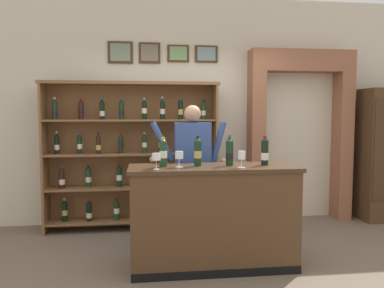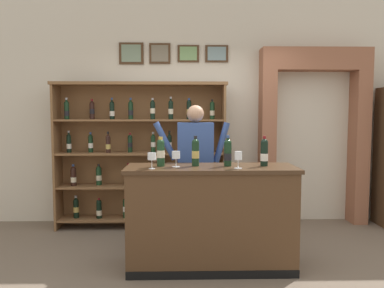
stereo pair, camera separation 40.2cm
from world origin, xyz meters
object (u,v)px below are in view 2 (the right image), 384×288
at_px(tasting_counter, 211,217).
at_px(tasting_bottle_chianti, 195,152).
at_px(tasting_bottle_grappa, 161,152).
at_px(shopkeeper, 195,160).
at_px(wine_shelf, 141,151).
at_px(wine_glass_spare, 238,157).
at_px(tasting_bottle_riserva, 264,152).
at_px(tasting_bottle_vin_santo, 228,152).
at_px(wine_glass_right, 176,156).
at_px(wine_glass_left, 152,157).

bearing_deg(tasting_counter, tasting_bottle_chianti, 168.27).
distance_m(tasting_bottle_grappa, tasting_bottle_chianti, 0.35).
bearing_deg(shopkeeper, wine_shelf, 130.53).
bearing_deg(tasting_bottle_chianti, wine_glass_spare, -24.59).
relative_size(wine_shelf, tasting_bottle_grappa, 7.90).
height_order(shopkeeper, tasting_bottle_grappa, shopkeeper).
relative_size(wine_shelf, shopkeeper, 1.40).
bearing_deg(shopkeeper, tasting_counter, -76.86).
bearing_deg(wine_glass_spare, tasting_bottle_riserva, 30.50).
bearing_deg(tasting_bottle_vin_santo, wine_shelf, 125.91).
relative_size(tasting_counter, wine_glass_right, 10.76).
height_order(wine_shelf, wine_glass_right, wine_shelf).
relative_size(wine_shelf, tasting_bottle_riserva, 7.70).
bearing_deg(tasting_bottle_vin_santo, wine_glass_left, -166.21).
height_order(wine_shelf, tasting_bottle_vin_santo, wine_shelf).
xyz_separation_m(tasting_bottle_vin_santo, wine_glass_left, (-0.75, -0.18, -0.03)).
bearing_deg(tasting_bottle_vin_santo, wine_glass_right, -173.54).
distance_m(tasting_bottle_riserva, wine_glass_left, 1.13).
distance_m(tasting_counter, wine_glass_spare, 0.70).
bearing_deg(wine_glass_right, tasting_bottle_vin_santo, 6.46).
distance_m(wine_shelf, wine_glass_left, 1.63).
relative_size(tasting_bottle_riserva, wine_glass_spare, 1.82).
distance_m(tasting_bottle_riserva, wine_glass_spare, 0.33).
bearing_deg(tasting_bottle_vin_santo, tasting_bottle_grappa, -179.91).
bearing_deg(tasting_bottle_vin_santo, tasting_bottle_riserva, -1.12).
relative_size(wine_shelf, tasting_bottle_vin_santo, 7.50).
bearing_deg(tasting_bottle_riserva, wine_glass_left, -171.02).
distance_m(wine_shelf, tasting_bottle_vin_santo, 1.75).
relative_size(tasting_bottle_riserva, wine_glass_right, 1.92).
height_order(tasting_bottle_vin_santo, wine_glass_left, tasting_bottle_vin_santo).
bearing_deg(wine_shelf, tasting_bottle_chianti, -63.50).
bearing_deg(tasting_bottle_chianti, tasting_bottle_vin_santo, -1.66).
xyz_separation_m(tasting_counter, wine_glass_spare, (0.25, -0.15, 0.63)).
bearing_deg(wine_glass_left, tasting_bottle_grappa, 67.83).
relative_size(tasting_bottle_chianti, wine_glass_spare, 1.83).
height_order(tasting_counter, tasting_bottle_riserva, tasting_bottle_riserva).
distance_m(shopkeeper, wine_glass_right, 0.68).
relative_size(shopkeeper, tasting_bottle_chianti, 5.47).
distance_m(wine_shelf, shopkeeper, 1.10).
xyz_separation_m(wine_shelf, wine_glass_left, (0.28, -1.60, 0.10)).
bearing_deg(tasting_counter, tasting_bottle_grappa, 177.51).
bearing_deg(wine_glass_right, tasting_bottle_grappa, 159.44).
distance_m(wine_shelf, wine_glass_spare, 1.94).
bearing_deg(wine_glass_spare, tasting_counter, 148.44).
distance_m(wine_glass_spare, wine_glass_left, 0.83).
bearing_deg(tasting_bottle_grappa, tasting_bottle_vin_santo, 0.09).
relative_size(tasting_bottle_chianti, tasting_bottle_vin_santo, 0.98).
relative_size(tasting_bottle_grappa, wine_glass_right, 1.87).
relative_size(wine_shelf, wine_glass_left, 14.94).
height_order(shopkeeper, tasting_bottle_vin_santo, shopkeeper).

